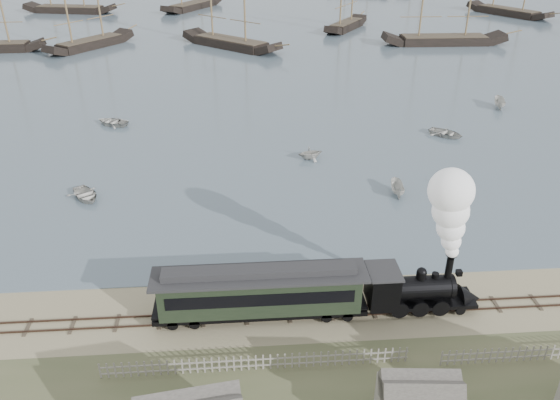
{
  "coord_description": "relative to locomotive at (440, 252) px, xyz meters",
  "views": [
    {
      "loc": [
        -6.9,
        -31.83,
        25.45
      ],
      "look_at": [
        -3.9,
        8.58,
        3.5
      ],
      "focal_mm": 35.0,
      "sensor_mm": 36.0,
      "label": 1
    }
  ],
  "objects": [
    {
      "name": "beached_dinghy",
      "position": [
        -8.35,
        1.73,
        -4.42
      ],
      "size": [
        3.72,
        4.16,
        0.71
      ],
      "primitive_type": "imported",
      "rotation": [
        0.0,
        0.0,
        1.11
      ],
      "color": "#BAB9B1",
      "rests_on": "ground"
    },
    {
      "name": "rowboat_2",
      "position": [
        2.09,
        17.29,
        -4.11
      ],
      "size": [
        3.21,
        1.41,
        1.21
      ],
      "primitive_type": "imported",
      "rotation": [
        0.0,
        0.0,
        3.07
      ],
      "color": "#BAB9B1",
      "rests_on": "harbor_water"
    },
    {
      "name": "rowboat_3",
      "position": [
        12.24,
        32.04,
        -4.27
      ],
      "size": [
        5.17,
        5.21,
        0.89
      ],
      "primitive_type": "imported",
      "rotation": [
        0.0,
        0.0,
        0.81
      ],
      "color": "#BAB9B1",
      "rests_on": "harbor_water"
    },
    {
      "name": "rowboat_5",
      "position": [
        23.44,
        42.07,
        -4.01
      ],
      "size": [
        3.89,
        2.3,
        1.41
      ],
      "primitive_type": "imported",
      "rotation": [
        0.0,
        0.0,
        2.87
      ],
      "color": "#BAB9B1",
      "rests_on": "harbor_water"
    },
    {
      "name": "rail_track",
      "position": [
        -6.19,
        0.0,
        -4.73
      ],
      "size": [
        120.0,
        1.8,
        0.16
      ],
      "color": "#3E2A21",
      "rests_on": "ground"
    },
    {
      "name": "ground",
      "position": [
        -6.19,
        2.0,
        -4.77
      ],
      "size": [
        600.0,
        600.0,
        0.0
      ],
      "primitive_type": "plane",
      "color": "tan",
      "rests_on": "ground"
    },
    {
      "name": "rowboat_6",
      "position": [
        -29.96,
        39.21,
        -4.26
      ],
      "size": [
        4.67,
        5.26,
        0.9
      ],
      "primitive_type": "imported",
      "rotation": [
        0.0,
        0.0,
        4.26
      ],
      "color": "#BAB9B1",
      "rests_on": "harbor_water"
    },
    {
      "name": "picket_fence_east",
      "position": [
        6.31,
        -5.5,
        -4.77
      ],
      "size": [
        15.0,
        0.1,
        1.2
      ],
      "primitive_type": null,
      "color": "gray",
      "rests_on": "ground"
    },
    {
      "name": "passenger_coach",
      "position": [
        -12.25,
        0.0,
        -2.53
      ],
      "size": [
        14.65,
        2.83,
        3.56
      ],
      "color": "black",
      "rests_on": "ground"
    },
    {
      "name": "rowboat_0",
      "position": [
        -28.61,
        18.61,
        -4.29
      ],
      "size": [
        5.05,
        4.71,
        0.85
      ],
      "primitive_type": "imported",
      "rotation": [
        0.0,
        0.0,
        0.58
      ],
      "color": "#BAB9B1",
      "rests_on": "harbor_water"
    },
    {
      "name": "locomotive",
      "position": [
        0.0,
        0.0,
        0.0
      ],
      "size": [
        8.33,
        3.11,
        10.38
      ],
      "color": "black",
      "rests_on": "ground"
    },
    {
      "name": "picket_fence_west",
      "position": [
        -12.69,
        -5.0,
        -4.77
      ],
      "size": [
        19.0,
        0.1,
        1.2
      ],
      "primitive_type": null,
      "color": "gray",
      "rests_on": "ground"
    },
    {
      "name": "rowboat_4",
      "position": [
        8.1,
        17.86,
        -4.03
      ],
      "size": [
        3.32,
        3.42,
        1.37
      ],
      "primitive_type": "imported",
      "rotation": [
        0.0,
        0.0,
        5.3
      ],
      "color": "#BAB9B1",
      "rests_on": "harbor_water"
    },
    {
      "name": "rowboat_1",
      "position": [
        -5.46,
        26.47,
        -3.96
      ],
      "size": [
        3.11,
        3.39,
        1.5
      ],
      "primitive_type": "imported",
      "rotation": [
        0.0,
        0.0,
        1.83
      ],
      "color": "#BAB9B1",
      "rests_on": "harbor_water"
    }
  ]
}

